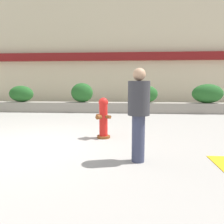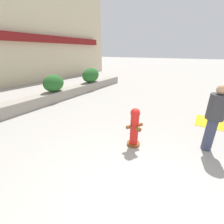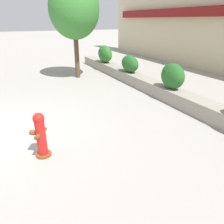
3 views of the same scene
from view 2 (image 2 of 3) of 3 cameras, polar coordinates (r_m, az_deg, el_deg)
ground_plane at (r=3.02m, az=11.50°, el=-31.64°), size 120.00×120.00×0.00m
hedge_bush_3 at (r=8.22m, az=-21.36°, el=10.17°), size 1.14×0.70×0.85m
hedge_bush_4 at (r=10.23m, az=-8.07°, el=13.71°), size 1.48×0.70×0.91m
fire_hydrant at (r=4.03m, az=8.56°, el=-5.72°), size 0.49×0.49×1.08m
pedestrian at (r=4.40m, az=34.58°, el=-0.90°), size 0.56×0.56×1.73m
tactile_warning_pad at (r=6.57m, az=34.00°, el=-3.42°), size 1.10×1.10×0.01m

